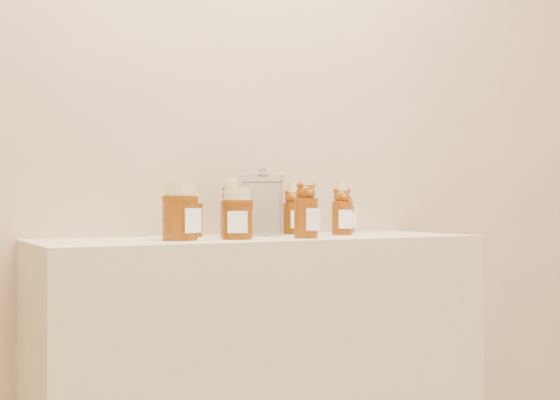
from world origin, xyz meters
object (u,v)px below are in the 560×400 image
glass_canister (263,203)px  honey_jar_left (180,211)px  bear_bottle_front_left (306,201)px  bear_bottle_back_left (231,203)px

glass_canister → honey_jar_left: bearing=-156.9°
bear_bottle_front_left → glass_canister: 0.19m
bear_bottle_front_left → glass_canister: size_ratio=1.05×
honey_jar_left → glass_canister: (0.30, 0.13, 0.02)m
honey_jar_left → glass_canister: 0.32m
bear_bottle_front_left → honey_jar_left: (-0.32, 0.06, -0.02)m
bear_bottle_front_left → bear_bottle_back_left: bearing=123.1°
bear_bottle_back_left → glass_canister: 0.11m
bear_bottle_front_left → honey_jar_left: bear_bottle_front_left is taller
bear_bottle_back_left → honey_jar_left: 0.22m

